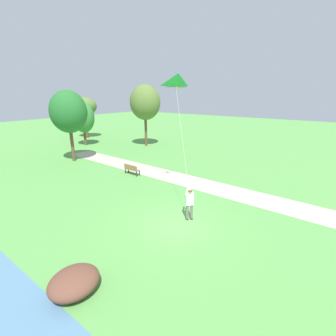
{
  "coord_description": "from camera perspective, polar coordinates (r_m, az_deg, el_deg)",
  "views": [
    {
      "loc": [
        -9.36,
        -6.43,
        6.56
      ],
      "look_at": [
        0.37,
        0.84,
        2.8
      ],
      "focal_mm": 25.83,
      "sensor_mm": 36.0,
      "label": 1
    }
  ],
  "objects": [
    {
      "name": "ground_plane",
      "position": [
        13.11,
        2.0,
        -12.81
      ],
      "size": [
        120.0,
        120.0,
        0.0
      ],
      "primitive_type": "plane",
      "color": "#569947"
    },
    {
      "name": "walkway_path",
      "position": [
        18.51,
        7.13,
        -3.65
      ],
      "size": [
        3.39,
        32.06,
        0.02
      ],
      "primitive_type": "cube",
      "rotation": [
        0.0,
        0.0,
        -0.03
      ],
      "color": "#B7AD99",
      "rests_on": "ground"
    },
    {
      "name": "person_kite_flyer",
      "position": [
        13.05,
        5.11,
        -7.85
      ],
      "size": [
        0.59,
        0.6,
        1.83
      ],
      "color": "#232328",
      "rests_on": "ground"
    },
    {
      "name": "flying_kite",
      "position": [
        15.61,
        2.39,
        19.57
      ],
      "size": [
        3.3,
        2.94,
        5.95
      ],
      "color": "green"
    },
    {
      "name": "park_bench_near_walkway",
      "position": [
        20.44,
        -8.58,
        -0.19
      ],
      "size": [
        0.49,
        1.51,
        0.88
      ],
      "color": "olive",
      "rests_on": "ground"
    },
    {
      "name": "tree_treeline_center",
      "position": [
        39.04,
        -19.11,
        13.51
      ],
      "size": [
        3.43,
        3.73,
        6.04
      ],
      "color": "brown",
      "rests_on": "ground"
    },
    {
      "name": "tree_behind_path",
      "position": [
        25.57,
        -22.44,
        12.12
      ],
      "size": [
        3.37,
        3.73,
        6.88
      ],
      "color": "brown",
      "rests_on": "ground"
    },
    {
      "name": "tree_treeline_right",
      "position": [
        31.17,
        -5.42,
        15.12
      ],
      "size": [
        3.71,
        3.83,
        7.63
      ],
      "color": "brown",
      "rests_on": "ground"
    },
    {
      "name": "tree_treeline_left",
      "position": [
        33.4,
        -19.42,
        11.25
      ],
      "size": [
        2.68,
        3.06,
        5.65
      ],
      "color": "brown",
      "rests_on": "ground"
    },
    {
      "name": "lakeside_shrub",
      "position": [
        9.67,
        -21.26,
        -23.78
      ],
      "size": [
        1.76,
        1.58,
        0.79
      ],
      "primitive_type": "ellipsoid",
      "color": "brown",
      "rests_on": "ground"
    }
  ]
}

